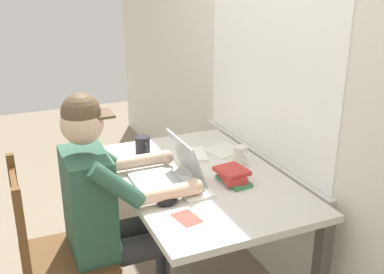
{
  "coord_description": "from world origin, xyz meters",
  "views": [
    {
      "loc": [
        1.95,
        -0.91,
        1.74
      ],
      "look_at": [
        0.0,
        -0.05,
        0.95
      ],
      "focal_mm": 43.13,
      "sensor_mm": 36.0,
      "label": 1
    }
  ],
  "objects_px": {
    "wooden_chair": "(56,257)",
    "coffee_mug_dark": "(143,145)",
    "seated_person": "(111,203)",
    "desk": "(201,193)",
    "book_stack_main": "(232,176)",
    "computer_mouse": "(167,201)",
    "coffee_mug_white": "(240,155)",
    "laptop": "(169,172)",
    "landscape_photo_print": "(187,218)"
  },
  "relations": [
    {
      "from": "laptop",
      "to": "book_stack_main",
      "type": "xyz_separation_m",
      "value": [
        0.14,
        0.28,
        -0.02
      ]
    },
    {
      "from": "wooden_chair",
      "to": "coffee_mug_dark",
      "type": "xyz_separation_m",
      "value": [
        -0.42,
        0.58,
        0.33
      ]
    },
    {
      "from": "coffee_mug_white",
      "to": "coffee_mug_dark",
      "type": "xyz_separation_m",
      "value": [
        -0.36,
        -0.44,
        -0.0
      ]
    },
    {
      "from": "wooden_chair",
      "to": "computer_mouse",
      "type": "relative_size",
      "value": 9.25
    },
    {
      "from": "book_stack_main",
      "to": "seated_person",
      "type": "bearing_deg",
      "value": -102.64
    },
    {
      "from": "laptop",
      "to": "computer_mouse",
      "type": "relative_size",
      "value": 3.3
    },
    {
      "from": "desk",
      "to": "coffee_mug_dark",
      "type": "height_order",
      "value": "coffee_mug_dark"
    },
    {
      "from": "wooden_chair",
      "to": "book_stack_main",
      "type": "bearing_deg",
      "value": 81.37
    },
    {
      "from": "desk",
      "to": "coffee_mug_white",
      "type": "bearing_deg",
      "value": 102.55
    },
    {
      "from": "wooden_chair",
      "to": "desk",
      "type": "bearing_deg",
      "value": 90.18
    },
    {
      "from": "wooden_chair",
      "to": "computer_mouse",
      "type": "xyz_separation_m",
      "value": [
        0.22,
        0.49,
        0.3
      ]
    },
    {
      "from": "coffee_mug_white",
      "to": "coffee_mug_dark",
      "type": "bearing_deg",
      "value": -129.54
    },
    {
      "from": "coffee_mug_white",
      "to": "wooden_chair",
      "type": "bearing_deg",
      "value": -86.57
    },
    {
      "from": "coffee_mug_dark",
      "to": "laptop",
      "type": "bearing_deg",
      "value": 0.22
    },
    {
      "from": "desk",
      "to": "landscape_photo_print",
      "type": "bearing_deg",
      "value": -32.64
    },
    {
      "from": "seated_person",
      "to": "book_stack_main",
      "type": "distance_m",
      "value": 0.61
    },
    {
      "from": "wooden_chair",
      "to": "coffee_mug_white",
      "type": "relative_size",
      "value": 8.22
    },
    {
      "from": "desk",
      "to": "coffee_mug_white",
      "type": "xyz_separation_m",
      "value": [
        -0.06,
        0.26,
        0.15
      ]
    },
    {
      "from": "coffee_mug_white",
      "to": "seated_person",
      "type": "bearing_deg",
      "value": -85.28
    },
    {
      "from": "laptop",
      "to": "coffee_mug_white",
      "type": "distance_m",
      "value": 0.44
    },
    {
      "from": "coffee_mug_dark",
      "to": "landscape_photo_print",
      "type": "height_order",
      "value": "coffee_mug_dark"
    },
    {
      "from": "book_stack_main",
      "to": "laptop",
      "type": "bearing_deg",
      "value": -115.68
    },
    {
      "from": "wooden_chair",
      "to": "coffee_mug_dark",
      "type": "distance_m",
      "value": 0.79
    },
    {
      "from": "seated_person",
      "to": "landscape_photo_print",
      "type": "height_order",
      "value": "seated_person"
    },
    {
      "from": "desk",
      "to": "book_stack_main",
      "type": "distance_m",
      "value": 0.22
    },
    {
      "from": "computer_mouse",
      "to": "book_stack_main",
      "type": "relative_size",
      "value": 0.51
    },
    {
      "from": "book_stack_main",
      "to": "desk",
      "type": "bearing_deg",
      "value": -140.31
    },
    {
      "from": "coffee_mug_white",
      "to": "coffee_mug_dark",
      "type": "distance_m",
      "value": 0.57
    },
    {
      "from": "desk",
      "to": "coffee_mug_white",
      "type": "relative_size",
      "value": 10.94
    },
    {
      "from": "wooden_chair",
      "to": "book_stack_main",
      "type": "height_order",
      "value": "wooden_chair"
    },
    {
      "from": "wooden_chair",
      "to": "landscape_photo_print",
      "type": "bearing_deg",
      "value": 55.33
    },
    {
      "from": "laptop",
      "to": "book_stack_main",
      "type": "relative_size",
      "value": 1.7
    },
    {
      "from": "desk",
      "to": "seated_person",
      "type": "bearing_deg",
      "value": -89.71
    },
    {
      "from": "desk",
      "to": "book_stack_main",
      "type": "bearing_deg",
      "value": 39.69
    },
    {
      "from": "coffee_mug_dark",
      "to": "landscape_photo_print",
      "type": "xyz_separation_m",
      "value": [
        0.78,
        -0.06,
        -0.05
      ]
    },
    {
      "from": "book_stack_main",
      "to": "landscape_photo_print",
      "type": "relative_size",
      "value": 1.49
    },
    {
      "from": "coffee_mug_white",
      "to": "landscape_photo_print",
      "type": "height_order",
      "value": "coffee_mug_white"
    },
    {
      "from": "desk",
      "to": "computer_mouse",
      "type": "height_order",
      "value": "computer_mouse"
    },
    {
      "from": "coffee_mug_dark",
      "to": "book_stack_main",
      "type": "height_order",
      "value": "coffee_mug_dark"
    },
    {
      "from": "laptop",
      "to": "computer_mouse",
      "type": "distance_m",
      "value": 0.24
    },
    {
      "from": "wooden_chair",
      "to": "coffee_mug_dark",
      "type": "height_order",
      "value": "wooden_chair"
    },
    {
      "from": "landscape_photo_print",
      "to": "book_stack_main",
      "type": "bearing_deg",
      "value": 113.95
    },
    {
      "from": "coffee_mug_white",
      "to": "book_stack_main",
      "type": "xyz_separation_m",
      "value": [
        0.19,
        -0.15,
        -0.01
      ]
    },
    {
      "from": "wooden_chair",
      "to": "coffee_mug_dark",
      "type": "relative_size",
      "value": 7.56
    },
    {
      "from": "laptop",
      "to": "coffee_mug_white",
      "type": "height_order",
      "value": "laptop"
    },
    {
      "from": "computer_mouse",
      "to": "coffee_mug_dark",
      "type": "bearing_deg",
      "value": 171.79
    },
    {
      "from": "laptop",
      "to": "coffee_mug_dark",
      "type": "height_order",
      "value": "laptop"
    },
    {
      "from": "seated_person",
      "to": "desk",
      "type": "bearing_deg",
      "value": 90.29
    },
    {
      "from": "coffee_mug_white",
      "to": "laptop",
      "type": "bearing_deg",
      "value": -82.72
    },
    {
      "from": "coffee_mug_dark",
      "to": "book_stack_main",
      "type": "relative_size",
      "value": 0.63
    }
  ]
}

